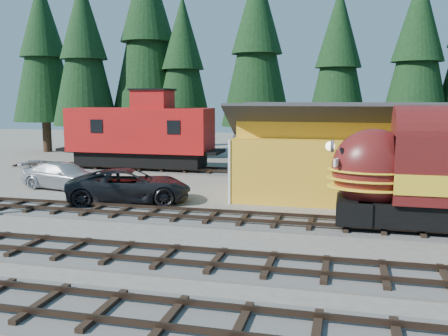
% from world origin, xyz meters
% --- Properties ---
extents(ground, '(120.00, 120.00, 0.00)m').
position_xyz_m(ground, '(0.00, 0.00, 0.00)').
color(ground, '#6B665B').
rests_on(ground, ground).
extents(track_spur, '(32.00, 3.20, 0.33)m').
position_xyz_m(track_spur, '(-10.00, 18.00, 0.06)').
color(track_spur, '#4C4947').
rests_on(track_spur, ground).
extents(depot, '(12.80, 7.00, 5.30)m').
position_xyz_m(depot, '(-0.00, 10.50, 2.96)').
color(depot, gold).
rests_on(depot, ground).
extents(conifer_backdrop, '(79.47, 23.65, 17.50)m').
position_xyz_m(conifer_backdrop, '(6.20, 25.03, 10.24)').
color(conifer_backdrop, black).
rests_on(conifer_backdrop, ground).
extents(caboose, '(11.11, 3.22, 5.78)m').
position_xyz_m(caboose, '(-15.50, 18.00, 2.83)').
color(caboose, black).
rests_on(caboose, ground).
extents(pickup_truck_a, '(7.11, 4.99, 1.80)m').
position_xyz_m(pickup_truck_a, '(-11.25, 6.60, 0.90)').
color(pickup_truck_a, black).
rests_on(pickup_truck_a, ground).
extents(pickup_truck_b, '(5.89, 3.22, 1.62)m').
position_xyz_m(pickup_truck_b, '(-16.90, 9.36, 0.81)').
color(pickup_truck_b, '#B5B7BD').
rests_on(pickup_truck_b, ground).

